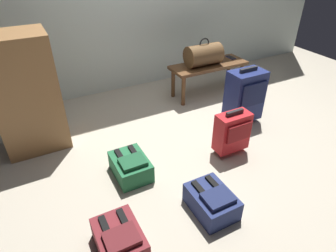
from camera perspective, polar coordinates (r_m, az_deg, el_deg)
name	(u,v)px	position (r m, az deg, el deg)	size (l,w,h in m)	color
ground_plane	(203,140)	(3.00, 6.83, -2.70)	(6.60, 6.60, 0.00)	#B2A893
bench	(208,69)	(3.79, 7.98, 11.15)	(1.00, 0.36, 0.41)	brown
duffel_bag_brown	(204,55)	(3.67, 7.03, 13.78)	(0.44, 0.26, 0.34)	brown
cell_phone	(231,57)	(4.02, 12.29, 13.10)	(0.07, 0.14, 0.01)	#191E4C
suitcase_upright_navy	(245,95)	(3.22, 14.93, 5.88)	(0.38, 0.26, 0.64)	navy
suitcase_small_red	(232,132)	(2.74, 12.58, -1.09)	(0.32, 0.19, 0.46)	red
backpack_maroon	(120,240)	(2.04, -9.55, -21.30)	(0.28, 0.38, 0.21)	maroon
backpack_navy	(212,201)	(2.25, 8.63, -14.47)	(0.28, 0.38, 0.21)	navy
backpack_green	(131,166)	(2.53, -7.38, -7.87)	(0.28, 0.38, 0.21)	#1E6038
side_cabinet	(26,94)	(2.94, -26.23, 5.63)	(0.56, 0.44, 1.10)	olive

